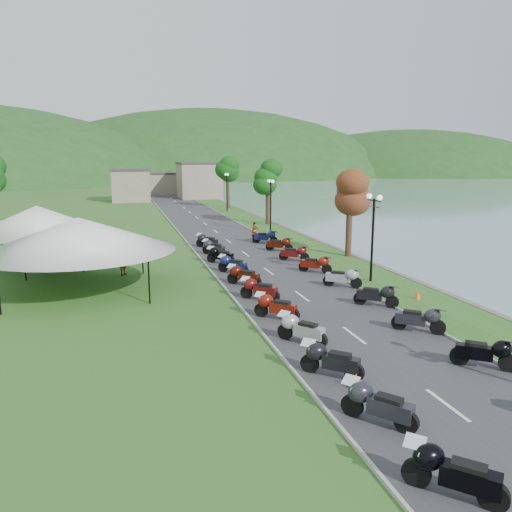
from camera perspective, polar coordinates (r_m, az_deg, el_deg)
road at (r=48.76m, az=-4.66°, el=2.81°), size 7.00×120.00×0.02m
hills_backdrop at (r=207.74m, az=-13.01°, el=8.93°), size 360.00×120.00×76.00m
far_building at (r=92.79m, az=-11.15°, el=8.14°), size 18.00×16.00×5.00m
moto_row_left at (r=22.22m, az=2.45°, el=-5.90°), size 2.60×39.32×1.10m
moto_row_right at (r=26.31m, az=11.39°, el=-3.40°), size 2.60×36.02×1.10m
vendor_tent_main at (r=28.12m, az=-19.45°, el=0.14°), size 6.71×6.71×4.00m
vendor_tent_side at (r=35.93m, az=-23.57°, el=2.12°), size 5.69×5.69×4.00m
tree_lakeside at (r=36.53m, az=10.66°, el=5.77°), size 2.70×2.70×7.50m
pedestrian_a at (r=31.71m, az=-14.87°, el=-2.10°), size 0.71×0.78×1.74m
pedestrian_b at (r=36.98m, az=-16.37°, el=-0.31°), size 0.83×0.56×1.59m
pedestrian_c at (r=34.48m, az=-22.29°, el=-1.51°), size 0.78×1.12×1.60m
traffic_cone_near at (r=16.21m, az=11.33°, el=-13.87°), size 0.34×0.34×0.53m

